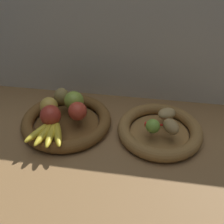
# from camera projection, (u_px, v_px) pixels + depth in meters

# --- Properties ---
(ground_plane) EXTENTS (1.40, 0.90, 0.03)m
(ground_plane) POSITION_uv_depth(u_px,v_px,m) (113.00, 138.00, 1.00)
(ground_plane) COLOR olive
(back_wall) EXTENTS (1.40, 0.03, 0.55)m
(back_wall) POSITION_uv_depth(u_px,v_px,m) (124.00, 39.00, 1.07)
(back_wall) COLOR silver
(back_wall) RESTS_ON ground_plane
(fruit_bowl_left) EXTENTS (0.36, 0.36, 0.05)m
(fruit_bowl_left) POSITION_uv_depth(u_px,v_px,m) (67.00, 121.00, 1.03)
(fruit_bowl_left) COLOR brown
(fruit_bowl_left) RESTS_ON ground_plane
(fruit_bowl_right) EXTENTS (0.32, 0.32, 0.05)m
(fruit_bowl_right) POSITION_uv_depth(u_px,v_px,m) (159.00, 130.00, 0.98)
(fruit_bowl_right) COLOR olive
(fruit_bowl_right) RESTS_ON ground_plane
(apple_green_back) EXTENTS (0.08, 0.08, 0.08)m
(apple_green_back) POSITION_uv_depth(u_px,v_px,m) (74.00, 101.00, 1.03)
(apple_green_back) COLOR #8CAD3D
(apple_green_back) RESTS_ON fruit_bowl_left
(apple_golden_left) EXTENTS (0.07, 0.07, 0.07)m
(apple_golden_left) POSITION_uv_depth(u_px,v_px,m) (49.00, 106.00, 1.01)
(apple_golden_left) COLOR gold
(apple_golden_left) RESTS_ON fruit_bowl_left
(apple_red_front) EXTENTS (0.08, 0.08, 0.08)m
(apple_red_front) POSITION_uv_depth(u_px,v_px,m) (51.00, 115.00, 0.95)
(apple_red_front) COLOR #B73828
(apple_red_front) RESTS_ON fruit_bowl_left
(apple_red_right) EXTENTS (0.07, 0.07, 0.07)m
(apple_red_right) POSITION_uv_depth(u_px,v_px,m) (78.00, 111.00, 0.98)
(apple_red_right) COLOR #CC422D
(apple_red_right) RESTS_ON fruit_bowl_left
(pear_brown) EXTENTS (0.08, 0.08, 0.08)m
(pear_brown) POSITION_uv_depth(u_px,v_px,m) (62.00, 97.00, 1.06)
(pear_brown) COLOR olive
(pear_brown) RESTS_ON fruit_bowl_left
(banana_bunch_front) EXTENTS (0.15, 0.17, 0.03)m
(banana_bunch_front) POSITION_uv_depth(u_px,v_px,m) (49.00, 131.00, 0.92)
(banana_bunch_front) COLOR yellow
(banana_bunch_front) RESTS_ON fruit_bowl_left
(potato_back) EXTENTS (0.09, 0.09, 0.04)m
(potato_back) POSITION_uv_depth(u_px,v_px,m) (167.00, 114.00, 0.99)
(potato_back) COLOR tan
(potato_back) RESTS_ON fruit_bowl_right
(potato_small) EXTENTS (0.08, 0.09, 0.05)m
(potato_small) POSITION_uv_depth(u_px,v_px,m) (171.00, 127.00, 0.92)
(potato_small) COLOR #A38451
(potato_small) RESTS_ON fruit_bowl_right
(lime_near) EXTENTS (0.05, 0.05, 0.05)m
(lime_near) POSITION_uv_depth(u_px,v_px,m) (153.00, 126.00, 0.92)
(lime_near) COLOR #7AAD3D
(lime_near) RESTS_ON fruit_bowl_right
(chili_pepper) EXTENTS (0.11, 0.03, 0.02)m
(chili_pepper) POSITION_uv_depth(u_px,v_px,m) (159.00, 125.00, 0.96)
(chili_pepper) COLOR red
(chili_pepper) RESTS_ON fruit_bowl_right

